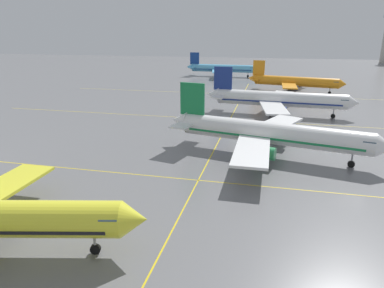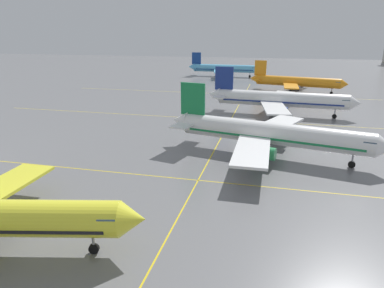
% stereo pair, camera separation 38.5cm
% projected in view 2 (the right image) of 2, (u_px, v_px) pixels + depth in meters
% --- Properties ---
extents(airliner_second_row, '(39.40, 33.45, 12.32)m').
position_uv_depth(airliner_second_row, '(269.00, 133.00, 62.23)').
color(airliner_second_row, white).
rests_on(airliner_second_row, ground).
extents(airliner_third_row, '(40.02, 34.45, 12.44)m').
position_uv_depth(airliner_third_row, '(279.00, 99.00, 93.15)').
color(airliner_third_row, white).
rests_on(airliner_third_row, ground).
extents(airliner_far_left_stand, '(35.65, 30.30, 11.13)m').
position_uv_depth(airliner_far_left_stand, '(296.00, 82.00, 129.18)').
color(airliner_far_left_stand, orange).
rests_on(airliner_far_left_stand, ground).
extents(airliner_far_right_stand, '(37.12, 32.02, 11.55)m').
position_uv_depth(airliner_far_right_stand, '(224.00, 68.00, 174.16)').
color(airliner_far_right_stand, '#5BB7E5').
rests_on(airliner_far_right_stand, ground).
extents(taxiway_markings, '(129.67, 171.07, 0.01)m').
position_uv_depth(taxiway_markings, '(219.00, 142.00, 70.86)').
color(taxiway_markings, yellow).
rests_on(taxiway_markings, ground).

